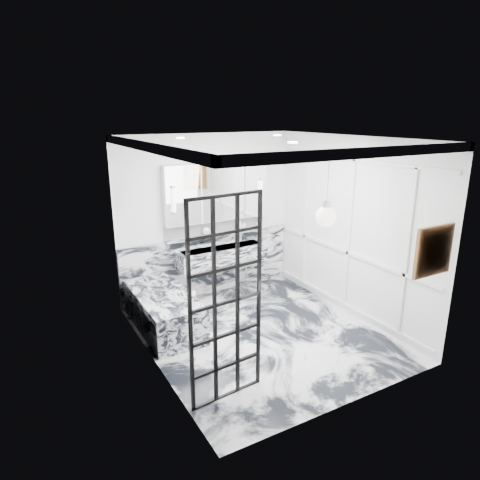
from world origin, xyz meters
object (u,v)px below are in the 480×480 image
trough_sink (222,256)px  mirror_cabinet (217,192)px  crittall_door (226,302)px  bathtub (164,311)px

trough_sink → mirror_cabinet: (-0.00, 0.17, 1.09)m
crittall_door → bathtub: size_ratio=1.41×
mirror_cabinet → trough_sink: bearing=-90.0°
mirror_cabinet → bathtub: size_ratio=1.15×
trough_sink → bathtub: 1.55m
bathtub → trough_sink: bearing=26.5°
crittall_door → mirror_cabinet: bearing=59.7°
trough_sink → mirror_cabinet: mirror_cabinet is taller
crittall_door → mirror_cabinet: 3.08m
bathtub → crittall_door: bearing=-87.8°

